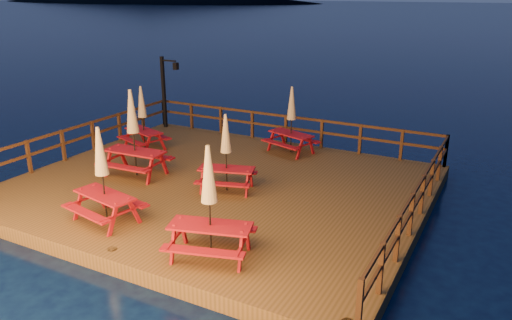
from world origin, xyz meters
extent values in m
plane|color=black|center=(0.00, 0.00, 0.00)|extent=(500.00, 500.00, 0.00)
cube|color=#4A3618|center=(0.00, 0.00, 0.20)|extent=(12.00, 10.00, 0.40)
cylinder|color=#311D0F|center=(-5.60, 4.60, -0.30)|extent=(0.24, 0.24, 1.40)
cylinder|color=#311D0F|center=(0.00, -4.60, -0.30)|extent=(0.24, 0.24, 1.40)
cylinder|color=#311D0F|center=(0.00, 4.60, -0.30)|extent=(0.24, 0.24, 1.40)
cylinder|color=#311D0F|center=(5.60, 4.60, -0.30)|extent=(0.24, 0.24, 1.40)
cube|color=#311D0F|center=(0.00, 4.85, 1.45)|extent=(11.70, 0.06, 0.09)
cube|color=#311D0F|center=(0.00, 4.85, 1.01)|extent=(11.70, 0.06, 0.09)
cube|color=#311D0F|center=(-4.68, 4.85, 0.95)|extent=(0.10, 0.10, 1.10)
cube|color=#311D0F|center=(0.00, 4.85, 0.95)|extent=(0.10, 0.10, 1.10)
cube|color=#311D0F|center=(4.68, 4.85, 0.95)|extent=(0.10, 0.10, 1.10)
cube|color=#311D0F|center=(-5.85, 0.00, 1.45)|extent=(0.06, 9.70, 0.09)
cube|color=#311D0F|center=(-5.85, 0.00, 1.01)|extent=(0.06, 9.70, 0.09)
cube|color=#311D0F|center=(-5.85, 0.00, 0.95)|extent=(0.10, 0.10, 1.10)
cube|color=#311D0F|center=(-5.85, 3.88, 0.95)|extent=(0.10, 0.10, 1.10)
cube|color=#311D0F|center=(5.85, 0.00, 1.45)|extent=(0.06, 9.70, 0.09)
cube|color=#311D0F|center=(5.85, 0.00, 1.01)|extent=(0.06, 9.70, 0.09)
cube|color=#311D0F|center=(5.85, -3.88, 0.95)|extent=(0.10, 0.10, 1.10)
cube|color=#311D0F|center=(5.85, 0.00, 0.95)|extent=(0.10, 0.10, 1.10)
cube|color=#311D0F|center=(5.85, 3.88, 0.95)|extent=(0.10, 0.10, 1.10)
cube|color=black|center=(-5.55, 4.55, 1.90)|extent=(0.12, 0.12, 3.00)
cube|color=black|center=(-5.20, 4.55, 3.25)|extent=(0.70, 0.06, 0.06)
cube|color=black|center=(-4.85, 4.55, 3.05)|extent=(0.18, 0.18, 0.28)
sphere|color=#EEB95F|center=(-4.85, 4.55, 3.05)|extent=(0.14, 0.14, 0.14)
cube|color=maroon|center=(0.49, -0.34, 1.07)|extent=(1.73, 1.07, 0.04)
cube|color=maroon|center=(0.33, 0.17, 0.80)|extent=(1.61, 0.71, 0.04)
cube|color=maroon|center=(0.65, -0.85, 0.80)|extent=(1.61, 0.71, 0.04)
cube|color=maroon|center=(-0.24, -0.26, 0.74)|extent=(0.08, 0.10, 0.67)
cube|color=maroon|center=(-0.06, -0.82, 0.74)|extent=(0.08, 0.10, 0.67)
cube|color=maroon|center=(1.05, 0.14, 0.74)|extent=(0.08, 0.10, 0.67)
cube|color=maroon|center=(1.22, -0.43, 0.74)|extent=(0.08, 0.10, 0.67)
cylinder|color=black|center=(0.49, -0.34, 1.52)|extent=(0.04, 0.04, 2.24)
cone|color=tan|center=(0.49, -0.34, 2.15)|extent=(0.32, 0.32, 1.12)
sphere|color=black|center=(0.49, -0.34, 2.67)|extent=(0.06, 0.06, 0.06)
cube|color=maroon|center=(-2.70, -0.62, 1.21)|extent=(1.97, 0.86, 0.05)
cube|color=maroon|center=(-2.74, 0.02, 0.88)|extent=(1.95, 0.41, 0.05)
cube|color=maroon|center=(-2.66, -1.27, 0.88)|extent=(1.95, 0.41, 0.05)
cube|color=maroon|center=(-3.53, -0.32, 0.80)|extent=(0.07, 0.11, 0.81)
cube|color=maroon|center=(-3.49, -1.02, 0.80)|extent=(0.07, 0.11, 0.81)
cube|color=maroon|center=(-1.92, -0.22, 0.80)|extent=(0.07, 0.11, 0.81)
cube|color=maroon|center=(-1.88, -0.93, 0.80)|extent=(0.07, 0.11, 0.81)
cylinder|color=black|center=(-2.70, -0.62, 1.74)|extent=(0.05, 0.05, 2.68)
cone|color=tan|center=(-2.70, -0.62, 2.49)|extent=(0.39, 0.39, 1.34)
sphere|color=black|center=(-2.70, -0.62, 3.12)|extent=(0.08, 0.08, 0.08)
cube|color=maroon|center=(0.67, 3.85, 1.10)|extent=(1.80, 1.14, 0.05)
cube|color=maroon|center=(0.84, 4.38, 0.82)|extent=(1.68, 0.77, 0.05)
cube|color=maroon|center=(0.49, 3.32, 0.82)|extent=(1.68, 0.77, 0.05)
cube|color=maroon|center=(0.09, 4.36, 0.75)|extent=(0.08, 0.11, 0.70)
cube|color=maroon|center=(-0.10, 3.77, 0.75)|extent=(0.08, 0.11, 0.70)
cube|color=maroon|center=(1.43, 3.93, 0.75)|extent=(0.08, 0.11, 0.70)
cube|color=maroon|center=(1.24, 3.34, 0.75)|extent=(0.08, 0.11, 0.70)
cylinder|color=black|center=(0.67, 3.85, 1.57)|extent=(0.04, 0.04, 2.34)
cone|color=tan|center=(0.67, 3.85, 2.22)|extent=(0.34, 0.34, 1.17)
sphere|color=black|center=(0.67, 3.85, 2.77)|extent=(0.07, 0.07, 0.07)
cube|color=maroon|center=(2.19, -3.81, 1.15)|extent=(1.93, 1.19, 0.05)
cube|color=maroon|center=(2.02, -3.23, 0.85)|extent=(1.82, 0.78, 0.05)
cube|color=maroon|center=(2.36, -4.39, 0.85)|extent=(1.82, 0.78, 0.05)
cube|color=maroon|center=(1.37, -3.71, 0.78)|extent=(0.09, 0.11, 0.75)
cube|color=maroon|center=(1.56, -4.34, 0.78)|extent=(0.09, 0.11, 0.75)
cube|color=maroon|center=(2.82, -3.28, 0.78)|extent=(0.09, 0.11, 0.75)
cube|color=maroon|center=(3.01, -3.92, 0.78)|extent=(0.09, 0.11, 0.75)
cylinder|color=black|center=(2.19, -3.81, 1.66)|extent=(0.04, 0.04, 2.51)
cone|color=tan|center=(2.19, -3.81, 2.36)|extent=(0.36, 0.36, 1.26)
sphere|color=black|center=(2.19, -3.81, 2.94)|extent=(0.07, 0.07, 0.07)
cube|color=maroon|center=(-1.14, -3.56, 1.13)|extent=(1.84, 0.99, 0.05)
cube|color=maroon|center=(-1.03, -2.99, 0.84)|extent=(1.76, 0.59, 0.05)
cube|color=maroon|center=(-1.25, -4.14, 0.84)|extent=(1.76, 0.59, 0.05)
cube|color=maroon|center=(-1.79, -3.12, 0.76)|extent=(0.08, 0.11, 0.73)
cube|color=maroon|center=(-1.91, -3.74, 0.76)|extent=(0.08, 0.11, 0.73)
cube|color=maroon|center=(-0.37, -3.39, 0.76)|extent=(0.08, 0.11, 0.73)
cube|color=maroon|center=(-0.48, -4.01, 0.76)|extent=(0.08, 0.11, 0.73)
cylinder|color=black|center=(-1.14, -3.56, 1.61)|extent=(0.04, 0.04, 2.42)
cone|color=tan|center=(-1.14, -3.56, 2.29)|extent=(0.35, 0.35, 1.21)
sphere|color=black|center=(-1.14, -3.56, 2.85)|extent=(0.07, 0.07, 0.07)
cube|color=maroon|center=(-4.33, 1.72, 1.08)|extent=(1.75, 1.10, 0.05)
cube|color=maroon|center=(-4.17, 2.24, 0.81)|extent=(1.63, 0.74, 0.05)
cube|color=maroon|center=(-4.50, 1.20, 0.81)|extent=(1.63, 0.74, 0.05)
cube|color=maroon|center=(-4.89, 2.21, 0.74)|extent=(0.08, 0.10, 0.68)
cube|color=maroon|center=(-5.07, 1.64, 0.74)|extent=(0.08, 0.10, 0.68)
cube|color=maroon|center=(-3.59, 1.80, 0.74)|extent=(0.08, 0.10, 0.68)
cube|color=maroon|center=(-3.78, 1.23, 0.74)|extent=(0.08, 0.10, 0.68)
cylinder|color=black|center=(-4.33, 1.72, 1.53)|extent=(0.04, 0.04, 2.27)
cone|color=tan|center=(-4.33, 1.72, 2.17)|extent=(0.33, 0.33, 1.13)
sphere|color=black|center=(-4.33, 1.72, 2.70)|extent=(0.06, 0.06, 0.06)
camera|label=1|loc=(7.67, -11.98, 6.04)|focal=35.00mm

